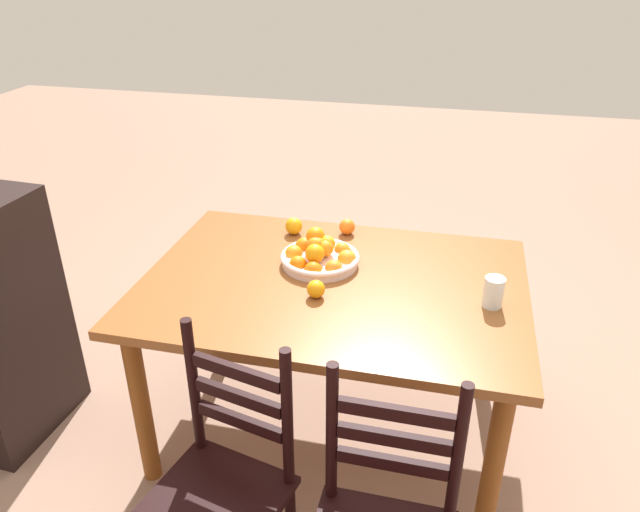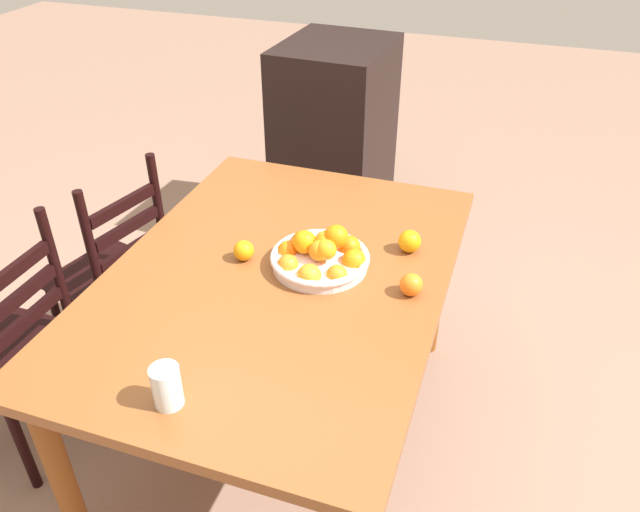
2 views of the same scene
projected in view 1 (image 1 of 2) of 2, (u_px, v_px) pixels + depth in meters
ground_plane at (332, 426)px, 2.78m from camera, size 12.00×12.00×0.00m
dining_table at (333, 301)px, 2.46m from camera, size 1.52×1.08×0.77m
chair_near_window at (222, 487)px, 1.91m from camera, size 0.48×0.48×0.96m
fruit_bowl at (319, 256)px, 2.52m from camera, size 0.33×0.33×0.15m
orange_loose_0 at (316, 289)px, 2.29m from camera, size 0.07×0.07×0.07m
orange_loose_1 at (347, 227)px, 2.78m from camera, size 0.07×0.07×0.07m
orange_loose_2 at (294, 226)px, 2.78m from camera, size 0.08×0.08×0.08m
drinking_glass at (493, 292)px, 2.23m from camera, size 0.08×0.08×0.12m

